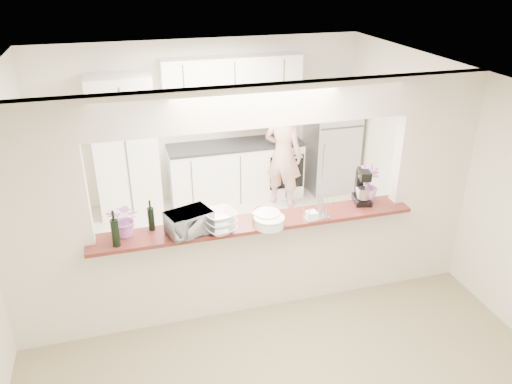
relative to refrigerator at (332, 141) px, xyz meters
name	(u,v)px	position (x,y,z in m)	size (l,w,h in m)	color
floor	(255,303)	(-2.05, -2.65, -0.85)	(6.00, 6.00, 0.00)	tan
tile_overlay	(225,236)	(-2.05, -1.10, -0.84)	(5.00, 2.90, 0.01)	silver
partition	(255,185)	(-2.05, -2.65, 0.63)	(5.00, 0.15, 2.50)	white
bar_counter	(255,261)	(-2.05, -2.65, -0.27)	(3.40, 0.38, 1.09)	white
kitchen_cabinets	(194,145)	(-2.24, 0.07, 0.12)	(3.15, 0.62, 2.25)	white
refrigerator	(332,141)	(0.00, 0.00, 0.00)	(0.75, 0.70, 1.70)	#B7B7BC
flower_left	(125,219)	(-3.35, -2.62, 0.42)	(0.32, 0.28, 0.36)	#C568AE
wine_bottle_a	(151,218)	(-3.10, -2.58, 0.37)	(0.07, 0.07, 0.33)	black
wine_bottle_b	(115,232)	(-3.45, -2.80, 0.38)	(0.07, 0.07, 0.37)	black
toaster_oven	(189,223)	(-2.75, -2.75, 0.36)	(0.43, 0.29, 0.24)	#B0AFB4
serving_bowls	(221,222)	(-2.45, -2.82, 0.35)	(0.31, 0.31, 0.23)	white
plate_stack_a	(267,218)	(-1.95, -2.76, 0.30)	(0.27, 0.27, 0.12)	white
plate_stack_b	(269,222)	(-1.95, -2.84, 0.29)	(0.31, 0.31, 0.11)	white
red_bowl	(261,212)	(-1.96, -2.57, 0.27)	(0.14, 0.14, 0.07)	maroon
tan_bowl	(260,216)	(-2.00, -2.68, 0.28)	(0.17, 0.17, 0.08)	#C9B98E
utensil_caddy	(317,209)	(-1.42, -2.80, 0.34)	(0.27, 0.18, 0.24)	silver
stand_mixer	(362,188)	(-0.80, -2.59, 0.42)	(0.22, 0.30, 0.39)	black
flower_right	(367,185)	(-0.75, -2.60, 0.45)	(0.24, 0.24, 0.43)	#B66FCF
person	(283,155)	(-0.95, -0.35, -0.02)	(0.60, 0.40, 1.65)	#DBA18E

